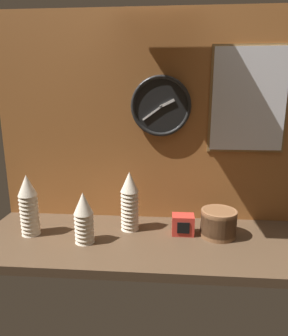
{
  "coord_description": "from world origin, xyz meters",
  "views": [
    {
      "loc": [
        0.08,
        -1.27,
        0.65
      ],
      "look_at": [
        -0.03,
        0.04,
        0.33
      ],
      "focal_mm": 32.0,
      "sensor_mm": 36.0,
      "label": 1
    }
  ],
  "objects": [
    {
      "name": "menu_board",
      "position": [
        0.47,
        0.24,
        0.63
      ],
      "size": [
        0.38,
        0.01,
        0.51
      ],
      "color": "olive"
    },
    {
      "name": "wall_tiled_back",
      "position": [
        0.0,
        0.27,
        0.53
      ],
      "size": [
        1.6,
        0.03,
        1.05
      ],
      "color": "#A3602D",
      "rests_on": "ground_plane"
    },
    {
      "name": "bowl_stack_right",
      "position": [
        0.32,
        0.05,
        0.07
      ],
      "size": [
        0.17,
        0.17,
        0.13
      ],
      "color": "brown",
      "rests_on": "ground_plane"
    },
    {
      "name": "cup_stack_far_left",
      "position": [
        -0.57,
        -0.0,
        0.15
      ],
      "size": [
        0.09,
        0.09,
        0.29
      ],
      "color": "beige",
      "rests_on": "ground_plane"
    },
    {
      "name": "ground_plane",
      "position": [
        0.0,
        0.0,
        -0.02
      ],
      "size": [
        1.6,
        0.56,
        0.04
      ],
      "primitive_type": "cube",
      "color": "#4C3826"
    },
    {
      "name": "wall_clock",
      "position": [
        0.04,
        0.23,
        0.59
      ],
      "size": [
        0.3,
        0.03,
        0.3
      ],
      "color": "black"
    },
    {
      "name": "napkin_dispenser",
      "position": [
        0.16,
        0.06,
        0.05
      ],
      "size": [
        0.1,
        0.08,
        0.1
      ],
      "color": "red",
      "rests_on": "ground_plane"
    },
    {
      "name": "cup_stack_center_left",
      "position": [
        -0.29,
        -0.06,
        0.12
      ],
      "size": [
        0.09,
        0.09,
        0.24
      ],
      "color": "beige",
      "rests_on": "ground_plane"
    },
    {
      "name": "cup_stack_center",
      "position": [
        -0.1,
        0.09,
        0.15
      ],
      "size": [
        0.09,
        0.09,
        0.29
      ],
      "color": "beige",
      "rests_on": "ground_plane"
    }
  ]
}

